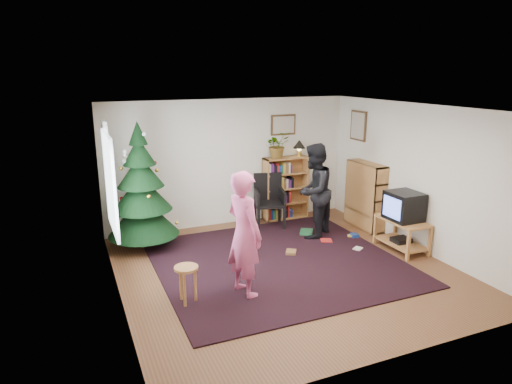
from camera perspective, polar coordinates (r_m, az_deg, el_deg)
name	(u,v)px	position (r m, az deg, el deg)	size (l,w,h in m)	color
floor	(285,269)	(7.28, 3.70, -9.63)	(5.00, 5.00, 0.00)	brown
ceiling	(288,108)	(6.64, 4.07, 10.38)	(5.00, 5.00, 0.00)	white
wall_back	(230,163)	(9.10, -3.23, 3.69)	(5.00, 0.02, 2.50)	silver
wall_front	(398,252)	(4.87, 17.31, -7.16)	(5.00, 0.02, 2.50)	silver
wall_left	(114,212)	(6.18, -17.31, -2.44)	(0.02, 5.00, 2.50)	silver
wall_right	(418,178)	(8.26, 19.56, 1.68)	(0.02, 5.00, 2.50)	silver
rug	(277,262)	(7.52, 2.67, -8.69)	(3.80, 3.60, 0.02)	black
window_pane	(110,183)	(6.70, -17.77, 1.06)	(0.04, 1.20, 1.40)	silver
curtain	(108,173)	(7.38, -18.01, 2.29)	(0.06, 0.35, 1.60)	white
picture_back	(283,125)	(9.41, 3.43, 8.39)	(0.55, 0.03, 0.42)	#4C3319
picture_right	(358,126)	(9.47, 12.69, 8.09)	(0.03, 0.50, 0.60)	#4C3319
christmas_tree	(142,197)	(8.09, -14.08, -0.55)	(1.22, 1.22, 2.22)	#3F2816
bookshelf_back	(286,187)	(9.53, 3.71, 0.60)	(0.95, 0.30, 1.30)	#B2793F
bookshelf_right	(365,195)	(9.20, 13.50, -0.32)	(0.30, 0.95, 1.30)	#B2793F
tv_stand	(402,232)	(8.30, 17.76, -4.75)	(0.51, 0.93, 0.55)	#B2793F
crt_tv	(404,206)	(8.16, 18.00, -1.68)	(0.51, 0.56, 0.48)	black
armchair	(267,198)	(9.12, 1.41, -0.72)	(0.70, 0.70, 1.04)	black
stool	(186,275)	(6.19, -8.68, -10.23)	(0.32, 0.32, 0.53)	#B2793F
person_standing	(244,234)	(6.20, -1.48, -5.28)	(0.64, 0.42, 1.76)	#D45488
person_by_chair	(314,191)	(8.43, 7.22, 0.11)	(0.86, 0.67, 1.76)	black
potted_plant	(277,145)	(9.26, 2.70, 5.90)	(0.48, 0.42, 0.53)	gray
table_lamp	(299,145)	(9.49, 5.43, 5.84)	(0.26, 0.26, 0.34)	#A57F33
floor_clutter	(321,241)	(8.38, 8.11, -6.08)	(2.10, 1.23, 0.08)	#A51E19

